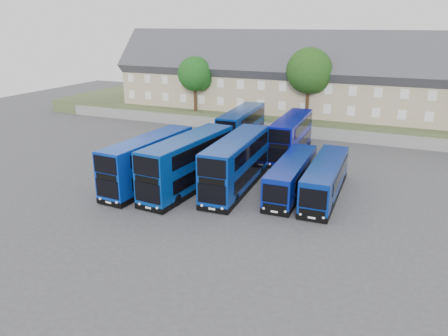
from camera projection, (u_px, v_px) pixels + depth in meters
ground at (209, 201)px, 36.29m from camera, size 120.00×120.00×0.00m
retaining_wall at (288, 130)px, 56.91m from camera, size 70.00×0.40×1.50m
earth_bank at (306, 114)px, 65.52m from camera, size 80.00×20.00×2.00m
terrace_row at (302, 79)px, 60.27m from camera, size 54.00×10.40×11.20m
dd_front_left at (149, 163)px, 39.08m from camera, size 3.24×11.25×4.42m
dd_front_mid at (188, 164)px, 38.25m from camera, size 3.66×11.96×4.68m
dd_front_right at (236, 165)px, 38.27m from camera, size 3.22×11.67×4.59m
dd_rear_left at (242, 129)px, 51.24m from camera, size 3.24×11.29×4.43m
dd_rear_right at (291, 137)px, 47.88m from camera, size 2.92×10.98×4.33m
coach_east_a at (291, 177)px, 37.67m from camera, size 2.62×10.90×2.96m
coach_east_b at (325, 180)px, 36.77m from camera, size 2.69×11.27×3.06m
tree_west at (196, 75)px, 61.11m from camera, size 4.80×4.80×7.65m
tree_mid at (310, 72)px, 55.16m from camera, size 5.76×5.76×9.18m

